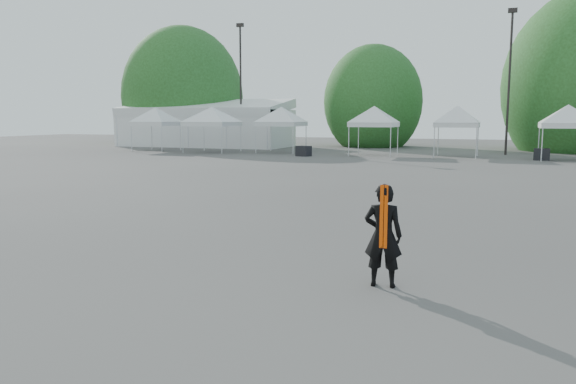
% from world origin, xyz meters
% --- Properties ---
extents(ground, '(120.00, 120.00, 0.00)m').
position_xyz_m(ground, '(0.00, 0.00, 0.00)').
color(ground, '#474442').
rests_on(ground, ground).
extents(marquee, '(15.00, 6.25, 4.23)m').
position_xyz_m(marquee, '(-22.00, 35.00, 1.97)').
color(marquee, white).
rests_on(marquee, ground).
extents(light_pole_west, '(0.60, 0.25, 10.30)m').
position_xyz_m(light_pole_west, '(-18.00, 34.00, 5.77)').
color(light_pole_west, black).
rests_on(light_pole_west, ground).
extents(light_pole_east, '(0.60, 0.25, 9.80)m').
position_xyz_m(light_pole_east, '(3.00, 32.00, 5.52)').
color(light_pole_east, black).
rests_on(light_pole_east, ground).
extents(tree_far_w, '(4.80, 4.80, 7.30)m').
position_xyz_m(tree_far_w, '(-26.00, 38.00, 4.54)').
color(tree_far_w, '#382314').
rests_on(tree_far_w, ground).
extents(tree_mid_w, '(4.16, 4.16, 6.33)m').
position_xyz_m(tree_mid_w, '(-8.00, 40.00, 3.93)').
color(tree_mid_w, '#382314').
rests_on(tree_mid_w, ground).
extents(tent_a, '(4.03, 4.03, 3.88)m').
position_xyz_m(tent_a, '(-22.21, 27.62, 3.06)').
color(tent_a, silver).
rests_on(tent_a, ground).
extents(tent_b, '(4.72, 4.72, 3.88)m').
position_xyz_m(tent_b, '(-17.32, 27.54, 3.06)').
color(tent_b, silver).
rests_on(tent_b, ground).
extents(tent_c, '(4.31, 4.31, 3.88)m').
position_xyz_m(tent_c, '(-12.40, 28.97, 3.06)').
color(tent_c, silver).
rests_on(tent_c, ground).
extents(tent_d, '(4.21, 4.21, 3.88)m').
position_xyz_m(tent_d, '(-5.44, 28.33, 3.06)').
color(tent_d, silver).
rests_on(tent_d, ground).
extents(tent_e, '(3.90, 3.90, 3.88)m').
position_xyz_m(tent_e, '(-0.06, 28.59, 3.06)').
color(tent_e, silver).
rests_on(tent_e, ground).
extents(tent_f, '(4.27, 4.27, 3.88)m').
position_xyz_m(tent_f, '(6.30, 27.87, 3.06)').
color(tent_f, silver).
rests_on(tent_f, ground).
extents(man, '(0.61, 0.43, 1.59)m').
position_xyz_m(man, '(0.85, -1.15, 0.80)').
color(man, black).
rests_on(man, ground).
extents(crate_west, '(1.05, 0.93, 0.68)m').
position_xyz_m(crate_west, '(-9.64, 25.91, 0.34)').
color(crate_west, black).
rests_on(crate_west, ground).
extents(crate_mid, '(0.96, 0.78, 0.71)m').
position_xyz_m(crate_mid, '(4.99, 27.59, 0.35)').
color(crate_mid, black).
rests_on(crate_mid, ground).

